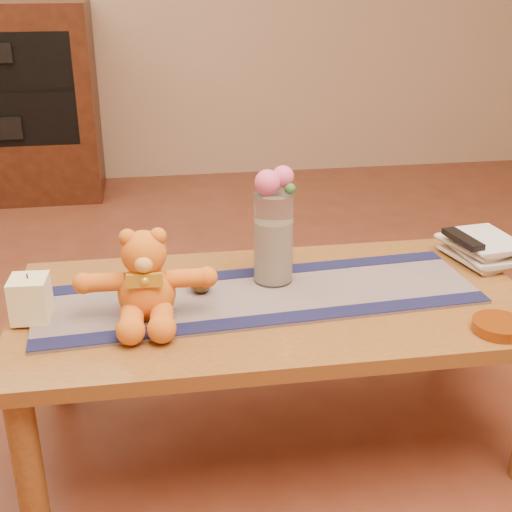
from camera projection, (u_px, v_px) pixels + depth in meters
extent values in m
plane|color=#5B291A|center=(272.00, 433.00, 2.04)|extent=(5.50, 5.50, 0.00)
cube|color=brown|center=(274.00, 305.00, 1.87)|extent=(1.40, 0.70, 0.04)
cylinder|color=brown|center=(28.00, 466.00, 1.61)|extent=(0.07, 0.07, 0.41)
cylinder|color=brown|center=(55.00, 342.00, 2.13)|extent=(0.07, 0.07, 0.41)
cylinder|color=brown|center=(443.00, 311.00, 2.32)|extent=(0.07, 0.07, 0.41)
cube|color=#171D42|center=(260.00, 296.00, 1.87)|extent=(1.22, 0.43, 0.01)
cube|color=#121438|center=(272.00, 319.00, 1.74)|extent=(1.20, 0.14, 0.00)
cube|color=#121438|center=(248.00, 273.00, 2.00)|extent=(1.20, 0.14, 0.00)
cube|color=#FFF6BB|center=(30.00, 298.00, 1.72)|extent=(0.10, 0.10, 0.11)
cylinder|color=black|center=(27.00, 276.00, 1.70)|extent=(0.00, 0.00, 0.01)
cylinder|color=silver|center=(273.00, 238.00, 1.90)|extent=(0.11, 0.11, 0.26)
cylinder|color=beige|center=(273.00, 251.00, 1.92)|extent=(0.09, 0.09, 0.18)
sphere|color=#E65183|center=(267.00, 182.00, 1.83)|extent=(0.07, 0.07, 0.07)
sphere|color=#E65183|center=(283.00, 176.00, 1.84)|extent=(0.06, 0.06, 0.06)
sphere|color=#4B61A4|center=(275.00, 180.00, 1.88)|extent=(0.04, 0.04, 0.04)
sphere|color=#4B61A4|center=(262.00, 185.00, 1.86)|extent=(0.04, 0.04, 0.04)
sphere|color=#33662D|center=(290.00, 189.00, 1.83)|extent=(0.03, 0.03, 0.03)
sphere|color=#4C3919|center=(200.00, 281.00, 1.87)|extent=(0.08, 0.08, 0.06)
imported|color=beige|center=(458.00, 261.00, 2.08)|extent=(0.21, 0.25, 0.02)
imported|color=beige|center=(461.00, 255.00, 2.07)|extent=(0.18, 0.24, 0.02)
imported|color=beige|center=(457.00, 249.00, 2.06)|extent=(0.22, 0.26, 0.02)
imported|color=beige|center=(462.00, 243.00, 2.05)|extent=(0.19, 0.24, 0.02)
cube|color=black|center=(463.00, 239.00, 2.04)|extent=(0.07, 0.17, 0.02)
cylinder|color=#BF5914|center=(499.00, 326.00, 1.70)|extent=(0.13, 0.13, 0.03)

